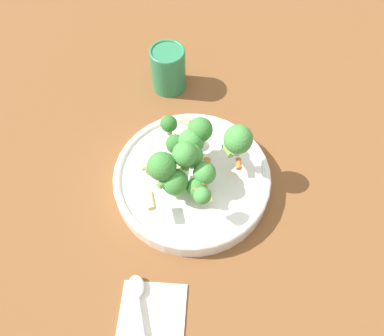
{
  "coord_description": "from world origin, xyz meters",
  "views": [
    {
      "loc": [
        -0.21,
        -0.27,
        0.59
      ],
      "look_at": [
        0.0,
        0.0,
        0.05
      ],
      "focal_mm": 35.0,
      "sensor_mm": 36.0,
      "label": 1
    }
  ],
  "objects": [
    {
      "name": "bowl",
      "position": [
        0.0,
        0.0,
        0.02
      ],
      "size": [
        0.28,
        0.28,
        0.04
      ],
      "color": "white",
      "rests_on": "ground_plane"
    },
    {
      "name": "napkin",
      "position": [
        -0.21,
        -0.16,
        0.0
      ],
      "size": [
        0.18,
        0.18,
        0.01
      ],
      "color": "white",
      "rests_on": "ground_plane"
    },
    {
      "name": "cup",
      "position": [
        0.11,
        0.22,
        0.05
      ],
      "size": [
        0.07,
        0.07,
        0.1
      ],
      "color": "#2D7F51",
      "rests_on": "ground_plane"
    },
    {
      "name": "ground_plane",
      "position": [
        0.0,
        0.0,
        0.0
      ],
      "size": [
        3.0,
        3.0,
        0.0
      ],
      "primitive_type": "plane",
      "color": "brown"
    },
    {
      "name": "pasta_salad",
      "position": [
        0.0,
        0.0,
        0.09
      ],
      "size": [
        0.2,
        0.19,
        0.1
      ],
      "color": "#8CB766",
      "rests_on": "bowl"
    },
    {
      "name": "spoon",
      "position": [
        -0.2,
        -0.13,
        0.01
      ],
      "size": [
        0.09,
        0.18,
        0.01
      ],
      "rotation": [
        0.0,
        0.0,
        7.42
      ],
      "color": "silver",
      "rests_on": "napkin"
    }
  ]
}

